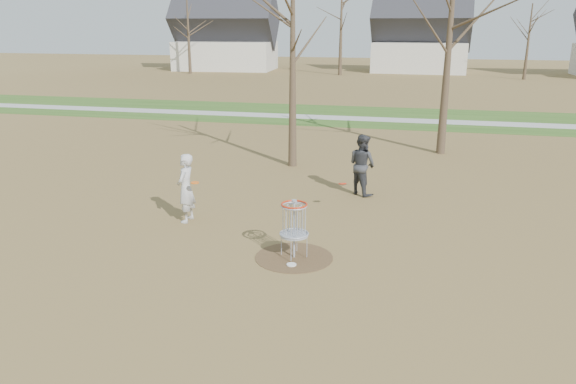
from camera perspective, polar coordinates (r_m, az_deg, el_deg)
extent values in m
plane|color=brown|center=(12.98, 0.61, -6.66)|extent=(160.00, 160.00, 0.00)
cube|color=#2D5119|center=(33.13, 8.79, 7.58)|extent=(160.00, 8.00, 0.01)
cube|color=#9E9E99|center=(32.14, 8.63, 7.33)|extent=(160.00, 1.50, 0.01)
cylinder|color=#47331E|center=(12.98, 0.61, -6.64)|extent=(1.80, 1.80, 0.01)
imported|color=#BCBCBC|center=(15.25, -10.35, 0.39)|extent=(0.45, 0.68, 1.87)
imported|color=#333538|center=(17.60, 7.53, 2.78)|extent=(1.18, 1.14, 1.91)
cylinder|color=white|center=(12.56, 0.35, -7.39)|extent=(0.22, 0.22, 0.02)
cylinder|color=red|center=(15.86, 5.55, 0.86)|extent=(0.22, 0.22, 0.08)
cylinder|color=#F4600C|center=(14.81, -9.44, 0.95)|extent=(0.22, 0.22, 0.02)
cylinder|color=#9EA3AD|center=(12.73, 0.62, -3.87)|extent=(0.05, 0.05, 1.35)
cylinder|color=#9EA3AD|center=(12.77, 0.62, -4.40)|extent=(0.64, 0.64, 0.04)
torus|color=#9EA3AD|center=(12.54, 0.63, -1.41)|extent=(0.60, 0.60, 0.04)
torus|color=red|center=(12.53, 0.63, -1.26)|extent=(0.60, 0.60, 0.04)
cone|color=#382B1E|center=(20.69, 0.48, 12.83)|extent=(0.32, 0.32, 7.50)
cone|color=#382B1E|center=(23.65, 16.00, 13.91)|extent=(0.36, 0.36, 8.50)
cone|color=#382B1E|center=(62.68, -10.08, 15.41)|extent=(0.36, 0.36, 8.00)
cone|color=#382B1E|center=(60.25, 5.41, 16.02)|extent=(0.40, 0.40, 9.00)
cone|color=#382B1E|center=(59.39, 23.21, 13.82)|extent=(0.32, 0.32, 7.00)
cube|color=silver|center=(67.62, -6.32, 13.60)|extent=(11.46, 7.75, 3.20)
pyramid|color=#2D2D33|center=(67.53, -6.41, 16.46)|extent=(12.01, 7.79, 3.55)
cube|color=silver|center=(65.72, 13.22, 13.19)|extent=(10.24, 7.34, 3.20)
pyramid|color=#2D2D33|center=(65.62, 13.42, 16.13)|extent=(10.74, 7.36, 3.55)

